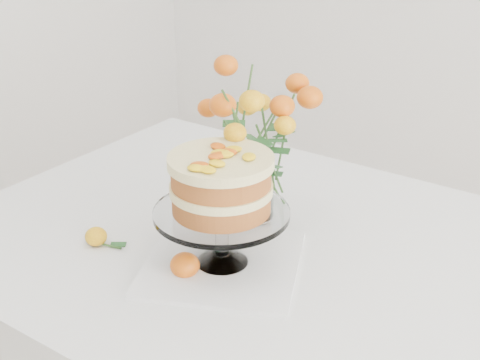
% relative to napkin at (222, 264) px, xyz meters
% --- Properties ---
extents(table, '(1.43, 0.93, 0.76)m').
position_rel_napkin_xyz_m(table, '(0.10, 0.12, -0.09)').
color(table, tan).
rests_on(table, ground).
extents(napkin, '(0.37, 0.37, 0.01)m').
position_rel_napkin_xyz_m(napkin, '(0.00, 0.00, 0.00)').
color(napkin, silver).
rests_on(napkin, table).
extents(cake_stand, '(0.25, 0.25, 0.22)m').
position_rel_napkin_xyz_m(cake_stand, '(0.00, 0.00, 0.15)').
color(cake_stand, silver).
rests_on(cake_stand, napkin).
extents(rose_vase, '(0.27, 0.27, 0.36)m').
position_rel_napkin_xyz_m(rose_vase, '(-0.04, 0.18, 0.20)').
color(rose_vase, silver).
rests_on(rose_vase, table).
extents(loose_rose_near, '(0.08, 0.04, 0.04)m').
position_rel_napkin_xyz_m(loose_rose_near, '(-0.25, -0.08, 0.01)').
color(loose_rose_near, yellow).
rests_on(loose_rose_near, table).
extents(loose_rose_far, '(0.10, 0.05, 0.05)m').
position_rel_napkin_xyz_m(loose_rose_far, '(-0.03, -0.07, 0.02)').
color(loose_rose_far, orange).
rests_on(loose_rose_far, table).
extents(stray_petal_a, '(0.03, 0.02, 0.00)m').
position_rel_napkin_xyz_m(stray_petal_a, '(-0.02, 0.02, -0.00)').
color(stray_petal_a, yellow).
rests_on(stray_petal_a, table).
extents(stray_petal_b, '(0.03, 0.02, 0.00)m').
position_rel_napkin_xyz_m(stray_petal_b, '(0.08, -0.02, -0.00)').
color(stray_petal_b, yellow).
rests_on(stray_petal_b, table).
extents(stray_petal_c, '(0.03, 0.02, 0.00)m').
position_rel_napkin_xyz_m(stray_petal_c, '(0.12, -0.06, -0.00)').
color(stray_petal_c, yellow).
rests_on(stray_petal_c, table).
extents(stray_petal_d, '(0.03, 0.02, 0.00)m').
position_rel_napkin_xyz_m(stray_petal_d, '(-0.16, 0.07, -0.00)').
color(stray_petal_d, yellow).
rests_on(stray_petal_d, table).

